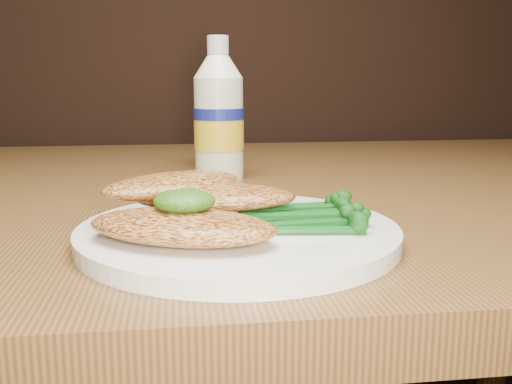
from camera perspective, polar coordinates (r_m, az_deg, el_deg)
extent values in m
cylinder|color=white|center=(0.44, -1.74, -4.10)|extent=(0.24, 0.24, 0.01)
ellipsoid|color=#CC8041|center=(0.40, -7.29, -3.37)|extent=(0.15, 0.12, 0.02)
ellipsoid|color=#CC8041|center=(0.45, -4.22, -0.46)|extent=(0.14, 0.08, 0.02)
ellipsoid|color=#CC8041|center=(0.47, -8.17, 0.70)|extent=(0.14, 0.12, 0.02)
ellipsoid|color=black|center=(0.40, -7.06, -0.90)|extent=(0.05, 0.04, 0.02)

